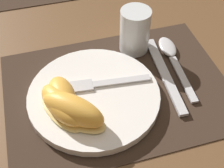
{
  "coord_description": "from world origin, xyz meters",
  "views": [
    {
      "loc": [
        -0.12,
        -0.38,
        0.45
      ],
      "look_at": [
        -0.01,
        -0.0,
        0.02
      ],
      "focal_mm": 50.0,
      "sensor_mm": 36.0,
      "label": 1
    }
  ],
  "objects_px": {
    "citrus_wedge_2": "(73,110)",
    "plate": "(94,96)",
    "juice_glass": "(135,33)",
    "fork": "(97,84)",
    "citrus_wedge_0": "(62,97)",
    "spoon": "(171,55)",
    "citrus_wedge_1": "(62,106)",
    "knife": "(166,76)"
  },
  "relations": [
    {
      "from": "juice_glass",
      "to": "citrus_wedge_2",
      "type": "xyz_separation_m",
      "value": [
        -0.16,
        -0.16,
        -0.0
      ]
    },
    {
      "from": "knife",
      "to": "spoon",
      "type": "relative_size",
      "value": 1.13
    },
    {
      "from": "citrus_wedge_1",
      "to": "citrus_wedge_2",
      "type": "height_order",
      "value": "citrus_wedge_2"
    },
    {
      "from": "juice_glass",
      "to": "fork",
      "type": "bearing_deg",
      "value": -137.65
    },
    {
      "from": "plate",
      "to": "juice_glass",
      "type": "relative_size",
      "value": 2.57
    },
    {
      "from": "citrus_wedge_0",
      "to": "citrus_wedge_1",
      "type": "height_order",
      "value": "citrus_wedge_1"
    },
    {
      "from": "plate",
      "to": "spoon",
      "type": "distance_m",
      "value": 0.2
    },
    {
      "from": "citrus_wedge_2",
      "to": "juice_glass",
      "type": "bearing_deg",
      "value": 44.54
    },
    {
      "from": "plate",
      "to": "citrus_wedge_1",
      "type": "xyz_separation_m",
      "value": [
        -0.06,
        -0.03,
        0.03
      ]
    },
    {
      "from": "plate",
      "to": "citrus_wedge_1",
      "type": "height_order",
      "value": "citrus_wedge_1"
    },
    {
      "from": "spoon",
      "to": "citrus_wedge_0",
      "type": "height_order",
      "value": "citrus_wedge_0"
    },
    {
      "from": "citrus_wedge_2",
      "to": "plate",
      "type": "bearing_deg",
      "value": 44.4
    },
    {
      "from": "citrus_wedge_0",
      "to": "spoon",
      "type": "bearing_deg",
      "value": 17.53
    },
    {
      "from": "plate",
      "to": "spoon",
      "type": "xyz_separation_m",
      "value": [
        0.18,
        0.07,
        -0.0
      ]
    },
    {
      "from": "citrus_wedge_1",
      "to": "citrus_wedge_2",
      "type": "relative_size",
      "value": 0.99
    },
    {
      "from": "juice_glass",
      "to": "knife",
      "type": "relative_size",
      "value": 0.45
    },
    {
      "from": "juice_glass",
      "to": "citrus_wedge_1",
      "type": "bearing_deg",
      "value": -141.33
    },
    {
      "from": "juice_glass",
      "to": "citrus_wedge_2",
      "type": "relative_size",
      "value": 0.78
    },
    {
      "from": "juice_glass",
      "to": "fork",
      "type": "relative_size",
      "value": 0.54
    },
    {
      "from": "knife",
      "to": "citrus_wedge_1",
      "type": "xyz_separation_m",
      "value": [
        -0.21,
        -0.04,
        0.03
      ]
    },
    {
      "from": "fork",
      "to": "citrus_wedge_0",
      "type": "xyz_separation_m",
      "value": [
        -0.07,
        -0.03,
        0.01
      ]
    },
    {
      "from": "plate",
      "to": "fork",
      "type": "xyz_separation_m",
      "value": [
        0.01,
        0.02,
        0.01
      ]
    },
    {
      "from": "juice_glass",
      "to": "fork",
      "type": "xyz_separation_m",
      "value": [
        -0.11,
        -0.1,
        -0.02
      ]
    },
    {
      "from": "plate",
      "to": "knife",
      "type": "distance_m",
      "value": 0.15
    },
    {
      "from": "plate",
      "to": "citrus_wedge_2",
      "type": "bearing_deg",
      "value": -135.6
    },
    {
      "from": "knife",
      "to": "citrus_wedge_0",
      "type": "height_order",
      "value": "citrus_wedge_0"
    },
    {
      "from": "plate",
      "to": "knife",
      "type": "bearing_deg",
      "value": 6.17
    },
    {
      "from": "juice_glass",
      "to": "citrus_wedge_1",
      "type": "xyz_separation_m",
      "value": [
        -0.18,
        -0.14,
        -0.01
      ]
    },
    {
      "from": "juice_glass",
      "to": "citrus_wedge_0",
      "type": "height_order",
      "value": "juice_glass"
    },
    {
      "from": "citrus_wedge_0",
      "to": "citrus_wedge_2",
      "type": "bearing_deg",
      "value": -70.83
    },
    {
      "from": "fork",
      "to": "citrus_wedge_0",
      "type": "distance_m",
      "value": 0.07
    },
    {
      "from": "spoon",
      "to": "citrus_wedge_1",
      "type": "height_order",
      "value": "citrus_wedge_1"
    },
    {
      "from": "spoon",
      "to": "citrus_wedge_2",
      "type": "bearing_deg",
      "value": -153.88
    },
    {
      "from": "knife",
      "to": "citrus_wedge_1",
      "type": "bearing_deg",
      "value": -168.35
    },
    {
      "from": "knife",
      "to": "spoon",
      "type": "xyz_separation_m",
      "value": [
        0.03,
        0.05,
        0.0
      ]
    },
    {
      "from": "fork",
      "to": "spoon",
      "type": "bearing_deg",
      "value": 16.1
    },
    {
      "from": "spoon",
      "to": "citrus_wedge_2",
      "type": "height_order",
      "value": "citrus_wedge_2"
    },
    {
      "from": "spoon",
      "to": "citrus_wedge_0",
      "type": "distance_m",
      "value": 0.26
    },
    {
      "from": "plate",
      "to": "citrus_wedge_1",
      "type": "relative_size",
      "value": 2.02
    },
    {
      "from": "plate",
      "to": "citrus_wedge_1",
      "type": "bearing_deg",
      "value": -155.96
    },
    {
      "from": "spoon",
      "to": "juice_glass",
      "type": "bearing_deg",
      "value": 145.18
    },
    {
      "from": "juice_glass",
      "to": "spoon",
      "type": "relative_size",
      "value": 0.5
    }
  ]
}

